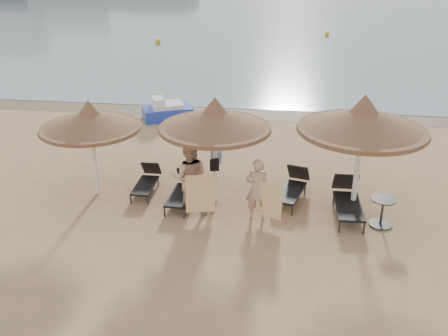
{
  "coord_description": "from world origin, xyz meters",
  "views": [
    {
      "loc": [
        2.2,
        -11.07,
        6.6
      ],
      "look_at": [
        0.56,
        1.2,
        1.07
      ],
      "focal_mm": 40.0,
      "sensor_mm": 36.0,
      "label": 1
    }
  ],
  "objects_px": {
    "lounger_far_left": "(147,180)",
    "lounger_far_right": "(347,199)",
    "person_left": "(189,172)",
    "person_right": "(257,184)",
    "palapa_center": "(215,120)",
    "palapa_right": "(363,120)",
    "lounger_near_left": "(183,189)",
    "pedal_boat": "(167,111)",
    "palapa_left": "(90,120)",
    "side_table": "(382,213)",
    "lounger_near_right": "(292,186)"
  },
  "relations": [
    {
      "from": "lounger_near_right",
      "to": "lounger_far_right",
      "type": "xyz_separation_m",
      "value": [
        1.46,
        -0.66,
        0.04
      ]
    },
    {
      "from": "lounger_near_right",
      "to": "pedal_boat",
      "type": "xyz_separation_m",
      "value": [
        -5.24,
        6.53,
        -0.02
      ]
    },
    {
      "from": "palapa_left",
      "to": "lounger_near_right",
      "type": "bearing_deg",
      "value": 4.52
    },
    {
      "from": "palapa_center",
      "to": "person_right",
      "type": "xyz_separation_m",
      "value": [
        1.22,
        -0.85,
        -1.42
      ]
    },
    {
      "from": "palapa_center",
      "to": "person_left",
      "type": "height_order",
      "value": "palapa_center"
    },
    {
      "from": "palapa_center",
      "to": "palapa_right",
      "type": "height_order",
      "value": "palapa_right"
    },
    {
      "from": "lounger_far_left",
      "to": "pedal_boat",
      "type": "bearing_deg",
      "value": 98.06
    },
    {
      "from": "side_table",
      "to": "pedal_boat",
      "type": "height_order",
      "value": "pedal_boat"
    },
    {
      "from": "person_left",
      "to": "person_right",
      "type": "height_order",
      "value": "person_left"
    },
    {
      "from": "person_left",
      "to": "lounger_near_left",
      "type": "bearing_deg",
      "value": -66.88
    },
    {
      "from": "palapa_center",
      "to": "palapa_right",
      "type": "distance_m",
      "value": 3.78
    },
    {
      "from": "palapa_center",
      "to": "palapa_right",
      "type": "xyz_separation_m",
      "value": [
        3.77,
        -0.17,
        0.21
      ]
    },
    {
      "from": "person_right",
      "to": "side_table",
      "type": "bearing_deg",
      "value": 178.61
    },
    {
      "from": "lounger_far_left",
      "to": "person_right",
      "type": "relative_size",
      "value": 0.82
    },
    {
      "from": "palapa_right",
      "to": "lounger_far_right",
      "type": "bearing_deg",
      "value": -160.5
    },
    {
      "from": "person_left",
      "to": "pedal_boat",
      "type": "relative_size",
      "value": 1.04
    },
    {
      "from": "palapa_right",
      "to": "lounger_far_left",
      "type": "relative_size",
      "value": 2.05
    },
    {
      "from": "palapa_center",
      "to": "lounger_far_right",
      "type": "bearing_deg",
      "value": -3.61
    },
    {
      "from": "side_table",
      "to": "lounger_near_left",
      "type": "bearing_deg",
      "value": 173.17
    },
    {
      "from": "palapa_center",
      "to": "pedal_boat",
      "type": "height_order",
      "value": "palapa_center"
    },
    {
      "from": "person_left",
      "to": "pedal_boat",
      "type": "height_order",
      "value": "person_left"
    },
    {
      "from": "palapa_left",
      "to": "person_left",
      "type": "height_order",
      "value": "palapa_left"
    },
    {
      "from": "side_table",
      "to": "person_left",
      "type": "distance_m",
      "value": 5.07
    },
    {
      "from": "lounger_near_right",
      "to": "person_left",
      "type": "bearing_deg",
      "value": -141.24
    },
    {
      "from": "palapa_left",
      "to": "palapa_center",
      "type": "height_order",
      "value": "palapa_center"
    },
    {
      "from": "person_right",
      "to": "pedal_boat",
      "type": "relative_size",
      "value": 0.86
    },
    {
      "from": "lounger_near_right",
      "to": "palapa_right",
      "type": "bearing_deg",
      "value": -5.13
    },
    {
      "from": "palapa_left",
      "to": "person_left",
      "type": "xyz_separation_m",
      "value": [
        2.89,
        -0.74,
        -1.04
      ]
    },
    {
      "from": "lounger_far_right",
      "to": "person_left",
      "type": "relative_size",
      "value": 0.86
    },
    {
      "from": "lounger_near_left",
      "to": "lounger_far_right",
      "type": "distance_m",
      "value": 4.5
    },
    {
      "from": "palapa_left",
      "to": "lounger_far_left",
      "type": "distance_m",
      "value": 2.38
    },
    {
      "from": "palapa_left",
      "to": "palapa_right",
      "type": "bearing_deg",
      "value": -1.27
    },
    {
      "from": "palapa_left",
      "to": "pedal_boat",
      "type": "relative_size",
      "value": 1.24
    },
    {
      "from": "palapa_left",
      "to": "palapa_right",
      "type": "distance_m",
      "value": 7.25
    },
    {
      "from": "person_left",
      "to": "person_right",
      "type": "distance_m",
      "value": 1.81
    },
    {
      "from": "lounger_far_left",
      "to": "lounger_far_right",
      "type": "xyz_separation_m",
      "value": [
        5.69,
        -0.58,
        0.08
      ]
    },
    {
      "from": "lounger_far_left",
      "to": "lounger_far_right",
      "type": "distance_m",
      "value": 5.72
    },
    {
      "from": "palapa_left",
      "to": "lounger_far_right",
      "type": "height_order",
      "value": "palapa_left"
    },
    {
      "from": "palapa_right",
      "to": "palapa_left",
      "type": "bearing_deg",
      "value": 178.73
    },
    {
      "from": "person_right",
      "to": "pedal_boat",
      "type": "height_order",
      "value": "person_right"
    },
    {
      "from": "lounger_near_left",
      "to": "person_right",
      "type": "xyz_separation_m",
      "value": [
        2.11,
        -0.69,
        0.63
      ]
    },
    {
      "from": "palapa_left",
      "to": "palapa_center",
      "type": "bearing_deg",
      "value": 0.14
    },
    {
      "from": "lounger_far_right",
      "to": "side_table",
      "type": "relative_size",
      "value": 2.68
    },
    {
      "from": "palapa_left",
      "to": "side_table",
      "type": "height_order",
      "value": "palapa_left"
    },
    {
      "from": "palapa_right",
      "to": "lounger_far_right",
      "type": "height_order",
      "value": "palapa_right"
    },
    {
      "from": "pedal_boat",
      "to": "person_left",
      "type": "bearing_deg",
      "value": -96.54
    },
    {
      "from": "lounger_near_left",
      "to": "palapa_center",
      "type": "bearing_deg",
      "value": 13.15
    },
    {
      "from": "palapa_center",
      "to": "person_left",
      "type": "distance_m",
      "value": 1.54
    },
    {
      "from": "lounger_near_left",
      "to": "side_table",
      "type": "height_order",
      "value": "lounger_near_left"
    },
    {
      "from": "palapa_center",
      "to": "person_right",
      "type": "bearing_deg",
      "value": -34.93
    }
  ]
}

